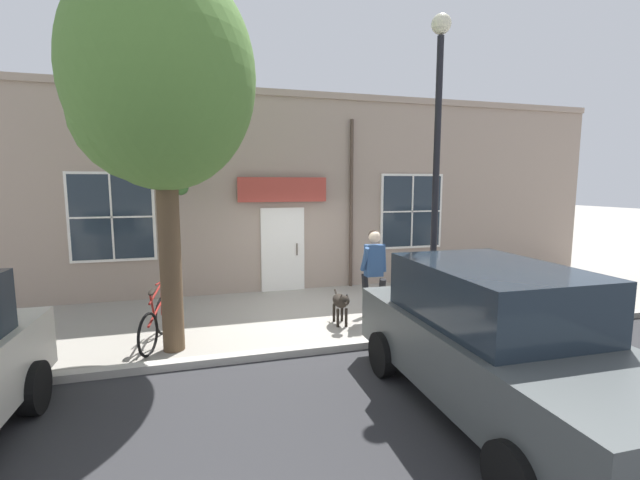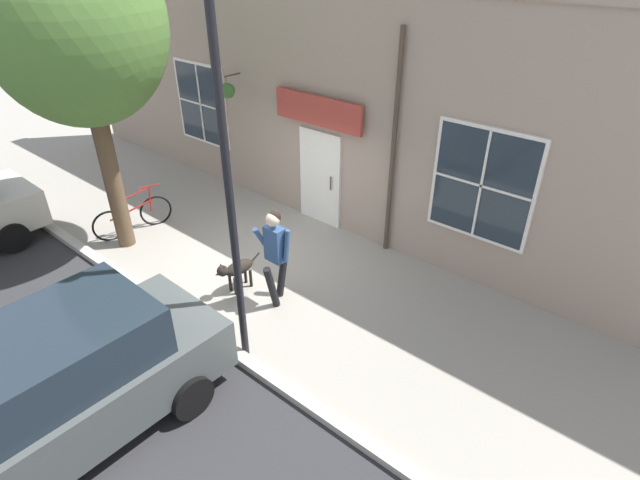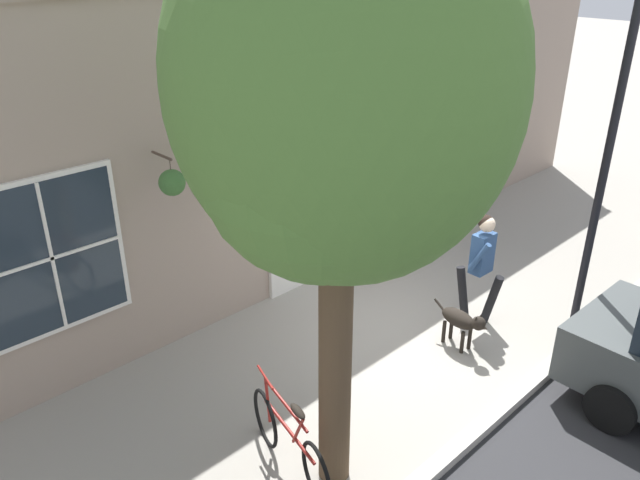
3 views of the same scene
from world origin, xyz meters
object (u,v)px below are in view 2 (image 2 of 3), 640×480
dog_on_leash (236,269)px  parked_car_mid_block (54,389)px  leaning_bicycle (133,216)px  street_lamp (224,139)px  pedestrian_walking (275,248)px  street_tree_by_curb (75,34)px

dog_on_leash → parked_car_mid_block: size_ratio=0.23×
dog_on_leash → leaning_bicycle: (0.01, -3.31, -0.07)m
parked_car_mid_block → street_lamp: street_lamp is taller
leaning_bicycle → street_lamp: size_ratio=0.32×
parked_car_mid_block → leaning_bicycle: bearing=-131.1°
leaning_bicycle → street_lamp: (1.03, 4.63, 3.10)m
dog_on_leash → street_lamp: street_lamp is taller
leaning_bicycle → street_lamp: bearing=77.5°
pedestrian_walking → street_lamp: (1.29, 0.55, 2.39)m
pedestrian_walking → street_lamp: size_ratio=0.33×
street_tree_by_curb → street_lamp: 4.49m
leaning_bicycle → street_lamp: 5.67m
street_lamp → street_tree_by_curb: bearing=-97.9°
leaning_bicycle → parked_car_mid_block: bearing=48.9°
dog_on_leash → street_tree_by_curb: (0.43, -3.07, 3.68)m
dog_on_leash → parked_car_mid_block: parked_car_mid_block is taller
dog_on_leash → street_lamp: (1.04, 1.33, 3.03)m
leaning_bicycle → parked_car_mid_block: parked_car_mid_block is taller
street_tree_by_curb → leaning_bicycle: bearing=-150.8°
parked_car_mid_block → street_lamp: bearing=166.0°
street_tree_by_curb → dog_on_leash: bearing=98.0°
pedestrian_walking → dog_on_leash: pedestrian_walking is taller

